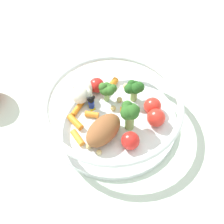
% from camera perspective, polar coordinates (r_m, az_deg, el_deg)
% --- Properties ---
extents(ground_plane, '(2.40, 2.40, 0.00)m').
position_cam_1_polar(ground_plane, '(0.60, 0.22, -2.66)').
color(ground_plane, silver).
extents(food_container, '(0.25, 0.25, 0.08)m').
position_cam_1_polar(food_container, '(0.58, -0.19, 0.21)').
color(food_container, white).
rests_on(food_container, ground_plane).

